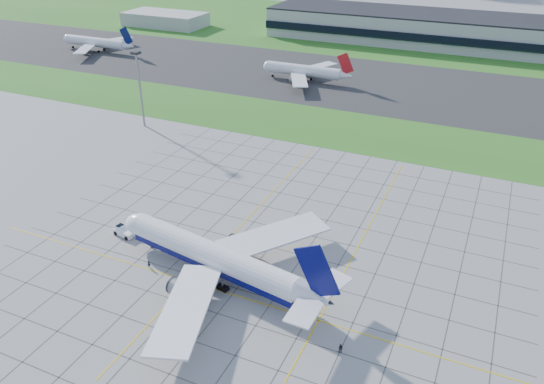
# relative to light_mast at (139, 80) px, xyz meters

# --- Properties ---
(ground) EXTENTS (1400.00, 1400.00, 0.00)m
(ground) POSITION_rel_light_mast_xyz_m (70.00, -65.00, -16.18)
(ground) COLOR gray
(ground) RESTS_ON ground
(grass_median) EXTENTS (700.00, 35.00, 0.04)m
(grass_median) POSITION_rel_light_mast_xyz_m (70.00, 25.00, -16.16)
(grass_median) COLOR #286C1E
(grass_median) RESTS_ON ground
(asphalt_taxiway) EXTENTS (700.00, 75.00, 0.04)m
(asphalt_taxiway) POSITION_rel_light_mast_xyz_m (70.00, 80.00, -16.15)
(asphalt_taxiway) COLOR #383838
(asphalt_taxiway) RESTS_ON ground
(grass_far) EXTENTS (700.00, 145.00, 0.04)m
(grass_far) POSITION_rel_light_mast_xyz_m (70.00, 190.00, -16.16)
(grass_far) COLOR #286C1E
(grass_far) RESTS_ON ground
(apron_markings) EXTENTS (120.00, 130.00, 0.03)m
(apron_markings) POSITION_rel_light_mast_xyz_m (70.43, -53.91, -16.17)
(apron_markings) COLOR #474744
(apron_markings) RESTS_ON ground
(terminal) EXTENTS (260.00, 43.00, 15.80)m
(terminal) POSITION_rel_light_mast_xyz_m (110.00, 164.87, -8.29)
(terminal) COLOR #B7B7B2
(terminal) RESTS_ON ground
(service_block) EXTENTS (50.00, 25.00, 8.00)m
(service_block) POSITION_rel_light_mast_xyz_m (-90.00, 145.00, -12.18)
(service_block) COLOR #B7B7B2
(service_block) RESTS_ON ground
(light_mast) EXTENTS (2.50, 2.50, 25.60)m
(light_mast) POSITION_rel_light_mast_xyz_m (0.00, 0.00, 0.00)
(light_mast) COLOR gray
(light_mast) RESTS_ON ground
(airliner) EXTENTS (52.92, 53.19, 16.77)m
(airliner) POSITION_rel_light_mast_xyz_m (64.12, -63.09, -11.60)
(airliner) COLOR white
(airliner) RESTS_ON ground
(pushback_tug) EXTENTS (8.06, 3.55, 2.21)m
(pushback_tug) POSITION_rel_light_mast_xyz_m (37.06, -58.42, -15.20)
(pushback_tug) COLOR white
(pushback_tug) RESTS_ON ground
(crew_near) EXTENTS (0.77, 0.72, 1.77)m
(crew_near) POSITION_rel_light_mast_xyz_m (49.83, -66.43, -15.30)
(crew_near) COLOR black
(crew_near) RESTS_ON ground
(crew_far) EXTENTS (0.96, 0.80, 1.77)m
(crew_far) POSITION_rel_light_mast_xyz_m (94.12, -72.90, -15.29)
(crew_far) COLOR black
(crew_far) RESTS_ON ground
(distant_jet_0) EXTENTS (42.08, 42.66, 14.08)m
(distant_jet_0) POSITION_rel_light_mast_xyz_m (-85.58, 76.61, -11.69)
(distant_jet_0) COLOR white
(distant_jet_0) RESTS_ON ground
(distant_jet_1) EXTENTS (38.49, 42.66, 14.08)m
(distant_jet_1) POSITION_rel_light_mast_xyz_m (31.51, 71.73, -11.70)
(distant_jet_1) COLOR white
(distant_jet_1) RESTS_ON ground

